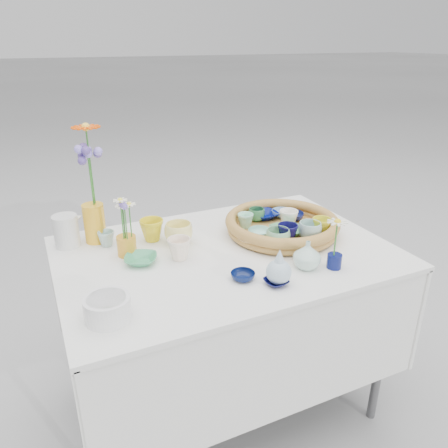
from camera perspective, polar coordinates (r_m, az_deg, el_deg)
name	(u,v)px	position (r m, az deg, el deg)	size (l,w,h in m)	color
ground	(226,401)	(2.14, 0.24, -22.13)	(80.00, 80.00, 0.00)	#A2A2A2
display_table	(226,401)	(2.14, 0.24, -22.13)	(1.26, 0.86, 0.77)	silver
wicker_tray	(282,225)	(1.83, 7.57, -0.14)	(0.47, 0.47, 0.08)	olive
tray_ceramic_0	(265,215)	(1.95, 5.32, 1.16)	(0.12, 0.12, 0.03)	#000C60
tray_ceramic_1	(292,216)	(1.95, 8.93, 1.02)	(0.10, 0.10, 0.03)	#0E154B
tray_ceramic_2	(321,227)	(1.81, 12.60, -0.35)	(0.08, 0.08, 0.07)	gold
tray_ceramic_3	(287,231)	(1.79, 8.19, -0.96)	(0.13, 0.13, 0.03)	#57A76A
tray_ceramic_4	(278,238)	(1.68, 7.06, -1.85)	(0.09, 0.09, 0.07)	#73AF82
tray_ceramic_5	(260,233)	(1.77, 4.69, -1.17)	(0.09, 0.09, 0.03)	#98DBC4
tray_ceramic_6	(245,221)	(1.84, 2.82, 0.43)	(0.07, 0.07, 0.06)	#A9EFCB
tray_ceramic_7	(288,219)	(1.86, 8.42, 0.71)	(0.08, 0.08, 0.07)	white
tray_ceramic_8	(282,213)	(1.98, 7.56, 1.40)	(0.09, 0.09, 0.03)	#82B2E1
tray_ceramic_9	(288,233)	(1.72, 8.30, -1.22)	(0.08, 0.08, 0.07)	#0D0C3F
tray_ceramic_10	(250,240)	(1.71, 3.44, -2.08)	(0.09, 0.09, 0.02)	tan
tray_ceramic_11	(310,231)	(1.76, 11.14, -0.89)	(0.09, 0.09, 0.07)	#9BC2BF
tray_ceramic_12	(257,215)	(1.91, 4.28, 1.24)	(0.07, 0.07, 0.06)	#306F41
loose_ceramic_0	(152,230)	(1.78, -9.40, -0.78)	(0.10, 0.10, 0.09)	yellow
loose_ceramic_1	(179,234)	(1.74, -5.94, -1.26)	(0.11, 0.11, 0.09)	#FFF08B
loose_ceramic_2	(141,259)	(1.62, -10.81, -4.57)	(0.12, 0.12, 0.03)	#409D69
loose_ceramic_3	(179,249)	(1.62, -5.87, -3.24)	(0.09, 0.09, 0.08)	#FFE7CD
loose_ceramic_4	(243,276)	(1.49, 2.47, -6.81)	(0.08, 0.08, 0.03)	#081340
loose_ceramic_5	(106,239)	(1.78, -15.10, -1.85)	(0.07, 0.07, 0.06)	#A2C6C0
loose_ceramic_6	(276,282)	(1.47, 6.82, -7.54)	(0.08, 0.08, 0.02)	#0A0C3F
fluted_bowl	(108,308)	(1.33, -14.96, -10.59)	(0.14, 0.14, 0.07)	white
bud_vase_paleblue	(279,266)	(1.45, 7.20, -5.46)	(0.09, 0.09, 0.13)	#A9C2D3
bud_vase_seafoam	(307,255)	(1.57, 10.82, -3.97)	(0.10, 0.10, 0.10)	#B2D5C6
bud_vase_cobalt	(334,261)	(1.61, 14.21, -4.72)	(0.05, 0.05, 0.05)	#09104C
single_daisy	(336,239)	(1.56, 14.38, -1.90)	(0.08, 0.08, 0.15)	white
tall_vase_yellow	(95,223)	(1.81, -16.56, 0.11)	(0.08, 0.08, 0.16)	gold
gerbera	(91,166)	(1.75, -17.04, 7.20)	(0.12, 0.12, 0.32)	#FC4D00
hydrangea	(91,180)	(1.75, -16.99, 5.54)	(0.08, 0.08, 0.28)	#584196
white_pitcher	(66,231)	(1.81, -19.91, -0.87)	(0.13, 0.10, 0.13)	silver
daisy_cup	(127,246)	(1.68, -12.59, -2.77)	(0.07, 0.07, 0.08)	orange
daisy_posy	(127,218)	(1.62, -12.59, 0.80)	(0.08, 0.08, 0.16)	white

